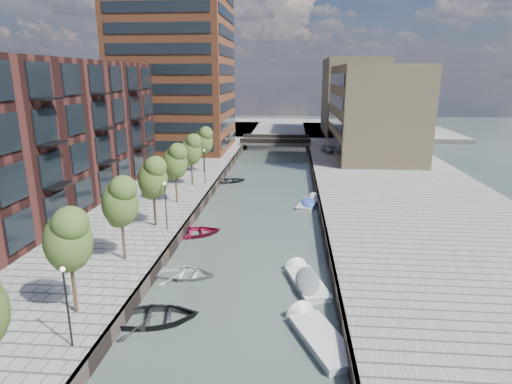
# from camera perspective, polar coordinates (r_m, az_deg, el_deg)

# --- Properties ---
(water) EXTENTS (300.00, 300.00, 0.00)m
(water) POSITION_cam_1_polar(r_m,az_deg,el_deg) (50.96, 1.19, -0.09)
(water) COLOR #38473F
(water) RESTS_ON ground
(quay_right) EXTENTS (20.00, 140.00, 1.00)m
(quay_right) POSITION_cam_1_polar(r_m,az_deg,el_deg) (52.35, 18.95, 0.05)
(quay_right) COLOR gray
(quay_right) RESTS_ON ground
(quay_wall_left) EXTENTS (0.25, 140.00, 1.00)m
(quay_wall_left) POSITION_cam_1_polar(r_m,az_deg,el_deg) (51.56, -5.59, 0.60)
(quay_wall_left) COLOR #332823
(quay_wall_left) RESTS_ON ground
(quay_wall_right) EXTENTS (0.25, 140.00, 1.00)m
(quay_wall_right) POSITION_cam_1_polar(r_m,az_deg,el_deg) (50.82, 8.07, 0.30)
(quay_wall_right) COLOR #332823
(quay_wall_right) RESTS_ON ground
(far_closure) EXTENTS (80.00, 40.00, 1.00)m
(far_closure) POSITION_cam_1_polar(r_m,az_deg,el_deg) (109.85, 3.24, 8.48)
(far_closure) COLOR gray
(far_closure) RESTS_ON ground
(apartment_block) EXTENTS (8.00, 38.00, 14.00)m
(apartment_block) POSITION_cam_1_polar(r_m,az_deg,el_deg) (45.69, -25.76, 6.85)
(apartment_block) COLOR black
(apartment_block) RESTS_ON quay_left
(tower) EXTENTS (18.00, 18.00, 30.00)m
(tower) POSITION_cam_1_polar(r_m,az_deg,el_deg) (76.75, -10.80, 16.90)
(tower) COLOR brown
(tower) RESTS_ON quay_left
(tan_block_near) EXTENTS (12.00, 25.00, 14.00)m
(tan_block_near) POSITION_cam_1_polar(r_m,az_deg,el_deg) (72.40, 15.36, 10.40)
(tan_block_near) COLOR tan
(tan_block_near) RESTS_ON quay_right
(tan_block_far) EXTENTS (12.00, 20.00, 16.00)m
(tan_block_far) POSITION_cam_1_polar(r_m,az_deg,el_deg) (97.99, 12.71, 12.30)
(tan_block_far) COLOR tan
(tan_block_far) RESTS_ON quay_right
(bridge) EXTENTS (13.00, 6.00, 1.30)m
(bridge) POSITION_cam_1_polar(r_m,az_deg,el_deg) (81.99, 2.65, 6.78)
(bridge) COLOR gray
(bridge) RESTS_ON ground
(tree_1) EXTENTS (2.50, 2.50, 5.95)m
(tree_1) POSITION_cam_1_polar(r_m,az_deg,el_deg) (24.57, -23.80, -5.62)
(tree_1) COLOR #382619
(tree_1) RESTS_ON quay_left
(tree_2) EXTENTS (2.50, 2.50, 5.95)m
(tree_2) POSITION_cam_1_polar(r_m,az_deg,el_deg) (30.54, -17.68, -1.06)
(tree_2) COLOR #382619
(tree_2) RESTS_ON quay_left
(tree_3) EXTENTS (2.50, 2.50, 5.95)m
(tree_3) POSITION_cam_1_polar(r_m,az_deg,el_deg) (36.88, -13.62, 1.99)
(tree_3) COLOR #382619
(tree_3) RESTS_ON quay_left
(tree_4) EXTENTS (2.50, 2.50, 5.95)m
(tree_4) POSITION_cam_1_polar(r_m,az_deg,el_deg) (43.42, -10.76, 4.12)
(tree_4) COLOR #382619
(tree_4) RESTS_ON quay_left
(tree_5) EXTENTS (2.50, 2.50, 5.95)m
(tree_5) POSITION_cam_1_polar(r_m,az_deg,el_deg) (50.09, -8.65, 5.69)
(tree_5) COLOR #382619
(tree_5) RESTS_ON quay_left
(tree_6) EXTENTS (2.50, 2.50, 5.95)m
(tree_6) POSITION_cam_1_polar(r_m,az_deg,el_deg) (56.84, -7.03, 6.88)
(tree_6) COLOR #382619
(tree_6) RESTS_ON quay_left
(lamp_0) EXTENTS (0.24, 0.24, 4.12)m
(lamp_0) POSITION_cam_1_polar(r_m,az_deg,el_deg) (22.28, -23.96, -12.85)
(lamp_0) COLOR black
(lamp_0) RESTS_ON quay_left
(lamp_1) EXTENTS (0.24, 0.24, 4.12)m
(lamp_1) POSITION_cam_1_polar(r_m,az_deg,el_deg) (36.02, -11.97, -1.18)
(lamp_1) COLOR black
(lamp_1) RESTS_ON quay_left
(lamp_2) EXTENTS (0.24, 0.24, 4.12)m
(lamp_2) POSITION_cam_1_polar(r_m,az_deg,el_deg) (51.09, -6.89, 3.89)
(lamp_2) COLOR black
(lamp_2) RESTS_ON quay_left
(sloop_0) EXTENTS (5.83, 4.70, 1.07)m
(sloop_0) POSITION_cam_1_polar(r_m,az_deg,el_deg) (26.04, -13.47, -16.47)
(sloop_0) COLOR black
(sloop_0) RESTS_ON ground
(sloop_2) EXTENTS (5.81, 4.96, 1.02)m
(sloop_2) POSITION_cam_1_polar(r_m,az_deg,el_deg) (37.99, -8.36, -5.73)
(sloop_2) COLOR maroon
(sloop_2) RESTS_ON ground
(sloop_3) EXTENTS (4.40, 3.20, 0.89)m
(sloop_3) POSITION_cam_1_polar(r_m,az_deg,el_deg) (30.67, -9.46, -11.10)
(sloop_3) COLOR beige
(sloop_3) RESTS_ON ground
(sloop_4) EXTENTS (5.07, 4.36, 0.88)m
(sloop_4) POSITION_cam_1_polar(r_m,az_deg,el_deg) (56.14, -3.55, 1.33)
(sloop_4) COLOR #252427
(sloop_4) RESTS_ON ground
(motorboat_2) EXTENTS (3.78, 5.63, 1.78)m
(motorboat_2) POSITION_cam_1_polar(r_m,az_deg,el_deg) (24.35, 8.07, -18.34)
(motorboat_2) COLOR silver
(motorboat_2) RESTS_ON ground
(motorboat_3) EXTENTS (2.89, 4.94, 1.56)m
(motorboat_3) POSITION_cam_1_polar(r_m,az_deg,el_deg) (46.42, 7.08, -1.52)
(motorboat_3) COLOR silver
(motorboat_3) RESTS_ON ground
(motorboat_4) EXTENTS (3.07, 5.32, 1.68)m
(motorboat_4) POSITION_cam_1_polar(r_m,az_deg,el_deg) (29.50, 6.57, -11.66)
(motorboat_4) COLOR silver
(motorboat_4) RESTS_ON ground
(car) EXTENTS (2.52, 4.15, 1.32)m
(car) POSITION_cam_1_polar(r_m,az_deg,el_deg) (72.83, 9.62, 5.72)
(car) COLOR #A5A8AA
(car) RESTS_ON quay_right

